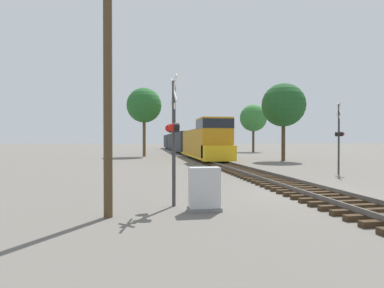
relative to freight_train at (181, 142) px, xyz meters
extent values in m
plane|color=#666059|center=(0.00, -44.52, -1.91)|extent=(400.00, 400.00, 0.00)
cube|color=#382819|center=(0.00, -47.82, -1.83)|extent=(2.60, 0.22, 0.16)
cube|color=#382819|center=(0.00, -47.22, -1.83)|extent=(2.60, 0.22, 0.16)
cube|color=#382819|center=(0.00, -46.62, -1.83)|extent=(2.60, 0.22, 0.16)
cube|color=#382819|center=(0.00, -46.02, -1.83)|extent=(2.60, 0.22, 0.16)
cube|color=#382819|center=(0.00, -45.42, -1.83)|extent=(2.60, 0.22, 0.16)
cube|color=#382819|center=(0.00, -44.82, -1.83)|extent=(2.60, 0.22, 0.16)
cube|color=#382819|center=(0.00, -44.22, -1.83)|extent=(2.60, 0.22, 0.16)
cube|color=#382819|center=(0.00, -43.62, -1.83)|extent=(2.60, 0.22, 0.16)
cube|color=#382819|center=(0.00, -43.02, -1.83)|extent=(2.60, 0.22, 0.16)
cube|color=#382819|center=(0.00, -42.42, -1.83)|extent=(2.60, 0.22, 0.16)
cube|color=#382819|center=(0.00, -41.82, -1.83)|extent=(2.60, 0.22, 0.16)
cube|color=#382819|center=(0.00, -41.22, -1.83)|extent=(2.60, 0.22, 0.16)
cube|color=#382819|center=(0.00, -40.62, -1.83)|extent=(2.60, 0.22, 0.16)
cube|color=#382819|center=(0.00, -40.02, -1.83)|extent=(2.60, 0.22, 0.16)
cube|color=#382819|center=(0.00, -39.42, -1.83)|extent=(2.60, 0.22, 0.16)
cube|color=#382819|center=(0.00, -38.82, -1.83)|extent=(2.60, 0.22, 0.16)
cube|color=#382819|center=(0.00, -38.22, -1.83)|extent=(2.60, 0.22, 0.16)
cube|color=#382819|center=(0.00, -37.62, -1.83)|extent=(2.60, 0.22, 0.16)
cube|color=#382819|center=(0.00, -37.02, -1.83)|extent=(2.60, 0.22, 0.16)
cube|color=#382819|center=(0.00, -36.42, -1.83)|extent=(2.60, 0.22, 0.16)
cube|color=#382819|center=(0.00, -35.82, -1.83)|extent=(2.60, 0.22, 0.16)
cube|color=#382819|center=(0.00, -35.22, -1.83)|extent=(2.60, 0.22, 0.16)
cube|color=#382819|center=(0.00, -34.62, -1.83)|extent=(2.60, 0.22, 0.16)
cube|color=#382819|center=(0.00, -34.02, -1.83)|extent=(2.60, 0.22, 0.16)
cube|color=#382819|center=(0.00, -33.42, -1.83)|extent=(2.60, 0.22, 0.16)
cube|color=#382819|center=(0.00, -32.82, -1.83)|extent=(2.60, 0.22, 0.16)
cube|color=#382819|center=(0.00, -32.22, -1.83)|extent=(2.60, 0.22, 0.16)
cube|color=#382819|center=(0.00, -31.62, -1.83)|extent=(2.60, 0.22, 0.16)
cube|color=#382819|center=(0.00, -31.02, -1.83)|extent=(2.60, 0.22, 0.16)
cube|color=#382819|center=(0.00, -30.42, -1.83)|extent=(2.60, 0.22, 0.16)
cube|color=#382819|center=(0.00, -29.82, -1.83)|extent=(2.60, 0.22, 0.16)
cube|color=#382819|center=(0.00, -29.22, -1.83)|extent=(2.60, 0.22, 0.16)
cube|color=#382819|center=(0.00, -28.62, -1.83)|extent=(2.60, 0.22, 0.16)
cube|color=#382819|center=(0.00, -28.02, -1.83)|extent=(2.60, 0.22, 0.16)
cube|color=#382819|center=(0.00, -27.42, -1.83)|extent=(2.60, 0.22, 0.16)
cube|color=#382819|center=(0.00, -26.82, -1.83)|extent=(2.60, 0.22, 0.16)
cube|color=#382819|center=(0.00, -26.22, -1.83)|extent=(2.60, 0.22, 0.16)
cube|color=#382819|center=(0.00, -25.62, -1.83)|extent=(2.60, 0.22, 0.16)
cube|color=#382819|center=(0.00, -25.02, -1.83)|extent=(2.60, 0.22, 0.16)
cube|color=#56514C|center=(-0.72, -44.52, -1.68)|extent=(0.07, 160.00, 0.15)
cube|color=#56514C|center=(0.72, -44.52, -1.68)|extent=(0.07, 160.00, 0.15)
cube|color=#B77A14|center=(0.00, -18.73, -0.02)|extent=(2.51, 12.04, 3.16)
cube|color=#B77A14|center=(0.00, -27.16, 0.43)|extent=(2.95, 3.78, 4.06)
cube|color=black|center=(0.00, -27.16, 1.86)|extent=(2.98, 3.82, 0.89)
cube|color=gold|center=(0.00, -29.05, -0.89)|extent=(2.95, 1.72, 1.42)
cube|color=gold|center=(0.00, -21.31, -1.48)|extent=(3.01, 16.85, 0.24)
cube|color=black|center=(0.00, -26.90, -1.41)|extent=(1.58, 2.20, 1.00)
cube|color=black|center=(0.00, -15.72, -1.41)|extent=(1.58, 2.20, 1.00)
cube|color=#2D3338|center=(0.00, -4.42, 0.07)|extent=(2.80, 12.84, 3.34)
cube|color=black|center=(0.00, -8.59, -1.46)|extent=(1.58, 2.20, 0.90)
cube|color=black|center=(0.00, -0.24, -1.46)|extent=(1.58, 2.20, 0.90)
cube|color=#2D3338|center=(0.00, 10.31, 0.07)|extent=(2.80, 12.84, 3.34)
cube|color=black|center=(0.00, 6.13, -1.46)|extent=(1.58, 2.20, 0.90)
cube|color=black|center=(0.00, 14.48, -1.46)|extent=(1.58, 2.20, 0.90)
cube|color=#2D3338|center=(0.00, 25.03, 0.07)|extent=(2.80, 12.84, 3.34)
cube|color=black|center=(0.00, 20.85, -1.46)|extent=(1.58, 2.20, 0.90)
cube|color=black|center=(0.00, 29.20, -1.46)|extent=(1.58, 2.20, 0.90)
cylinder|color=#333333|center=(-5.69, -45.84, 0.17)|extent=(0.12, 0.12, 4.16)
cube|color=white|center=(-5.69, -45.84, 1.95)|extent=(0.13, 0.92, 0.93)
cube|color=white|center=(-5.69, -45.84, 1.95)|extent=(0.13, 0.92, 0.93)
cube|color=black|center=(-5.69, -45.84, 0.69)|extent=(0.15, 0.86, 0.06)
cylinder|color=black|center=(-5.72, -45.49, 0.69)|extent=(0.21, 0.32, 0.30)
sphere|color=red|center=(-5.82, -45.50, 0.69)|extent=(0.26, 0.26, 0.26)
cylinder|color=black|center=(-5.65, -46.18, 0.69)|extent=(0.21, 0.32, 0.30)
sphere|color=red|center=(-5.75, -46.19, 0.69)|extent=(0.26, 0.26, 0.26)
cube|color=white|center=(-5.69, -45.84, 1.40)|extent=(0.06, 0.32, 0.20)
cylinder|color=#333333|center=(5.80, -38.00, 0.36)|extent=(0.12, 0.12, 4.55)
cube|color=white|center=(5.80, -38.00, 2.34)|extent=(0.29, 0.90, 0.93)
cube|color=white|center=(5.80, -38.00, 2.34)|extent=(0.29, 0.90, 0.93)
cube|color=black|center=(5.80, -38.00, 0.69)|extent=(0.30, 0.84, 0.06)
cylinder|color=black|center=(5.70, -38.34, 0.69)|extent=(0.26, 0.34, 0.30)
sphere|color=red|center=(5.80, -38.37, 0.69)|extent=(0.26, 0.26, 0.26)
cylinder|color=black|center=(5.90, -37.67, 0.69)|extent=(0.26, 0.34, 0.30)
sphere|color=red|center=(6.00, -37.70, 0.69)|extent=(0.26, 0.26, 0.26)
cube|color=white|center=(5.80, -38.00, 1.79)|extent=(0.12, 0.32, 0.20)
cube|color=slate|center=(-4.82, -46.69, -1.85)|extent=(1.03, 0.51, 0.12)
cube|color=#BCBCBF|center=(-4.82, -46.69, -1.17)|extent=(0.94, 0.47, 1.24)
cylinder|color=#4C3A23|center=(-7.67, -47.01, 1.62)|extent=(0.25, 0.25, 7.06)
cylinder|color=#473521|center=(7.96, -25.64, 0.39)|extent=(0.39, 0.39, 4.60)
sphere|color=#1E5123|center=(7.96, -25.64, 4.07)|extent=(4.61, 4.61, 4.61)
cylinder|color=brown|center=(-6.80, -14.51, 0.87)|extent=(0.41, 0.41, 5.57)
sphere|color=#236028|center=(-6.80, -14.51, 5.07)|extent=(4.72, 4.72, 4.72)
cylinder|color=#473521|center=(13.62, -1.41, 0.56)|extent=(0.44, 0.44, 4.94)
sphere|color=#337533|center=(13.62, -1.41, 4.56)|extent=(5.09, 5.09, 5.09)
camera|label=1|loc=(-6.61, -55.74, 0.27)|focal=28.00mm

